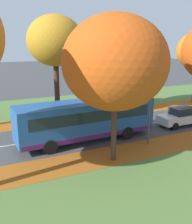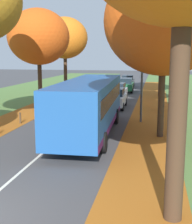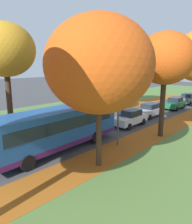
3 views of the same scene
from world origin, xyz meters
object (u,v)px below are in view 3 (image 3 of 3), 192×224
object	(u,v)px
streetlamp_right	(115,97)
bus	(57,127)
tree_left_far	(124,64)
tree_left_mid	(83,67)
car_green_third_in_line	(175,103)
tree_left_near	(5,50)
bollard_fifth	(40,127)
bollard_fourth	(10,135)
car_white_lead	(130,118)
tree_right_near	(99,65)
car_grey_fourth_in_line	(188,99)
tree_right_mid	(165,59)
car_silver_following	(150,110)

from	to	relation	value
streetlamp_right	bus	world-z (taller)	streetlamp_right
tree_left_far	streetlamp_right	world-z (taller)	tree_left_far
tree_left_mid	car_green_third_in_line	bearing A→B (deg)	62.23
tree_left_near	bollard_fifth	size ratio (longest dim) A/B	13.38
bollard_fourth	car_white_lead	size ratio (longest dim) A/B	0.14
tree_left_far	car_white_lead	size ratio (longest dim) A/B	1.99
tree_left_mid	bollard_fifth	size ratio (longest dim) A/B	11.37
tree_left_far	car_white_lead	distance (m)	11.62
tree_right_near	bollard_fifth	world-z (taller)	tree_right_near
streetlamp_right	tree_left_far	bearing A→B (deg)	123.21
bollard_fourth	car_grey_fourth_in_line	world-z (taller)	car_grey_fourth_in_line
bus	car_white_lead	xyz separation A→B (m)	(0.20, 8.97, -0.89)
car_green_third_in_line	car_grey_fourth_in_line	size ratio (longest dim) A/B	1.00
tree_left_far	tree_right_mid	distance (m)	13.71
tree_left_mid	bus	distance (m)	11.36
tree_left_far	tree_right_near	bearing A→B (deg)	-58.65
car_silver_following	tree_right_near	bearing A→B (deg)	-73.27
tree_left_mid	tree_right_near	xyz separation A→B (m)	(10.00, -8.43, 0.24)
tree_right_near	car_silver_following	bearing A→B (deg)	106.73
car_white_lead	car_grey_fourth_in_line	world-z (taller)	same
tree_left_far	streetlamp_right	xyz separation A→B (m)	(8.68, -13.26, -2.38)
car_white_lead	car_grey_fourth_in_line	distance (m)	16.79
tree_left_far	bollard_fifth	distance (m)	16.29
tree_right_mid	car_silver_following	bearing A→B (deg)	126.71
bollard_fourth	tree_left_near	bearing A→B (deg)	147.49
tree_right_near	bollard_fifth	distance (m)	10.57
tree_left_near	car_green_third_in_line	size ratio (longest dim) A/B	2.24
tree_left_near	car_white_lead	world-z (taller)	tree_left_near
tree_left_near	car_silver_following	xyz separation A→B (m)	(6.03, 14.00, -6.41)
bollard_fourth	tree_right_mid	bearing A→B (deg)	45.56
tree_left_mid	bollard_fourth	xyz separation A→B (m)	(1.19, -9.76, -5.49)
tree_left_far	car_green_third_in_line	xyz separation A→B (m)	(6.37, 3.35, -5.30)
tree_left_far	bollard_fifth	world-z (taller)	tree_left_far
car_silver_following	car_grey_fourth_in_line	xyz separation A→B (m)	(-0.06, 12.08, 0.00)
tree_right_mid	car_silver_following	distance (m)	9.08
tree_right_near	car_green_third_in_line	world-z (taller)	tree_right_near
tree_right_near	bus	bearing A→B (deg)	-177.07
tree_right_mid	bollard_fourth	bearing A→B (deg)	-134.44
bollard_fifth	car_silver_following	bearing A→B (deg)	68.33
tree_left_mid	tree_right_mid	xyz separation A→B (m)	(10.17, -0.61, 0.72)
tree_left_far	tree_right_mid	bearing A→B (deg)	-40.75
bus	car_grey_fourth_in_line	bearing A→B (deg)	90.61
tree_right_mid	car_silver_following	xyz separation A→B (m)	(-4.22, 5.66, -5.70)
tree_right_near	car_grey_fourth_in_line	size ratio (longest dim) A/B	2.06
tree_left_near	car_white_lead	distance (m)	13.00
tree_left_near	tree_left_far	bearing A→B (deg)	90.43
tree_left_near	car_silver_following	distance (m)	16.54
bollard_fourth	car_green_third_in_line	bearing A→B (deg)	76.98
car_white_lead	tree_left_far	bearing A→B (deg)	129.45
streetlamp_right	car_green_third_in_line	xyz separation A→B (m)	(-2.31, 16.61, -2.92)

